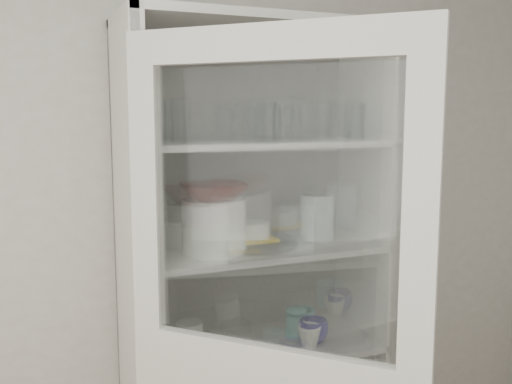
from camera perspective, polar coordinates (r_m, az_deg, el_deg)
name	(u,v)px	position (r m, az deg, el deg)	size (l,w,h in m)	color
wall_back	(189,228)	(2.33, -6.71, -3.62)	(3.60, 0.02, 2.60)	beige
pantry_cabinet	(250,320)	(2.34, -0.61, -12.65)	(1.00, 0.45, 2.10)	silver
tumbler_0	(155,122)	(1.89, -10.04, 6.88)	(0.07, 0.07, 0.14)	silver
tumbler_1	(156,122)	(1.90, -10.00, 6.88)	(0.07, 0.07, 0.14)	silver
tumbler_2	(272,123)	(2.03, 1.62, 6.90)	(0.07, 0.07, 0.13)	silver
tumbler_3	(283,120)	(2.05, 2.72, 7.20)	(0.08, 0.08, 0.15)	silver
tumbler_4	(265,122)	(1.99, 0.92, 7.06)	(0.07, 0.07, 0.14)	silver
tumbler_5	(310,123)	(2.07, 5.42, 6.88)	(0.07, 0.07, 0.13)	silver
tumbler_6	(356,121)	(2.21, 9.99, 6.98)	(0.07, 0.07, 0.14)	silver
tumbler_7	(145,124)	(2.04, -11.03, 6.68)	(0.06, 0.06, 0.13)	silver
tumbler_8	(225,124)	(2.10, -3.09, 6.85)	(0.06, 0.06, 0.13)	silver
tumbler_9	(253,121)	(2.14, -0.29, 7.07)	(0.07, 0.07, 0.14)	silver
tumbler_10	(258,124)	(2.15, 0.22, 6.83)	(0.06, 0.06, 0.12)	silver
tumbler_11	(322,121)	(2.23, 6.58, 7.02)	(0.07, 0.07, 0.14)	silver
goblet_0	(155,116)	(2.10, -10.03, 7.50)	(0.08, 0.08, 0.18)	silver
goblet_1	(237,120)	(2.21, -1.91, 7.22)	(0.07, 0.07, 0.15)	silver
goblet_2	(259,117)	(2.27, 0.32, 7.53)	(0.08, 0.08, 0.17)	silver
goblet_3	(296,117)	(2.29, 4.03, 7.53)	(0.08, 0.08, 0.18)	silver
plate_stack_front	(214,236)	(2.07, -4.22, -4.38)	(0.23, 0.23, 0.13)	white
plate_stack_back	(189,230)	(2.24, -6.73, -3.82)	(0.22, 0.22, 0.10)	white
cream_bowl	(214,209)	(2.05, -4.24, -1.68)	(0.23, 0.23, 0.07)	white
terracotta_bowl	(214,191)	(2.04, -4.26, 0.11)	(0.24, 0.24, 0.06)	#511D14
glass_platter	(252,242)	(2.20, -0.36, -5.05)	(0.36, 0.36, 0.02)	silver
yellow_trivet	(252,238)	(2.19, -0.37, -4.64)	(0.16, 0.16, 0.01)	yellow
white_ramekin	(252,229)	(2.18, -0.37, -3.76)	(0.13, 0.13, 0.06)	white
grey_bowl_stack	(317,217)	(2.30, 6.09, -2.48)	(0.13, 0.13, 0.18)	silver
mug_blue	(314,331)	(2.34, 5.78, -13.65)	(0.12, 0.12, 0.09)	navy
mug_teal	(303,320)	(2.43, 4.70, -12.68)	(0.11, 0.11, 0.10)	teal
mug_white	(309,336)	(2.29, 5.35, -14.14)	(0.09, 0.09, 0.09)	white
teal_jar	(296,323)	(2.39, 4.04, -12.92)	(0.09, 0.09, 0.11)	teal
measuring_cups	(200,355)	(2.19, -5.67, -15.89)	(0.11, 0.11, 0.04)	#A7A7AC
white_canister	(190,337)	(2.24, -6.63, -14.22)	(0.10, 0.10, 0.12)	white
tumbler_12	(354,121)	(2.26, 9.79, 6.98)	(0.07, 0.07, 0.14)	silver
tumbler_13	(181,121)	(2.03, -7.48, 7.06)	(0.07, 0.07, 0.15)	silver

